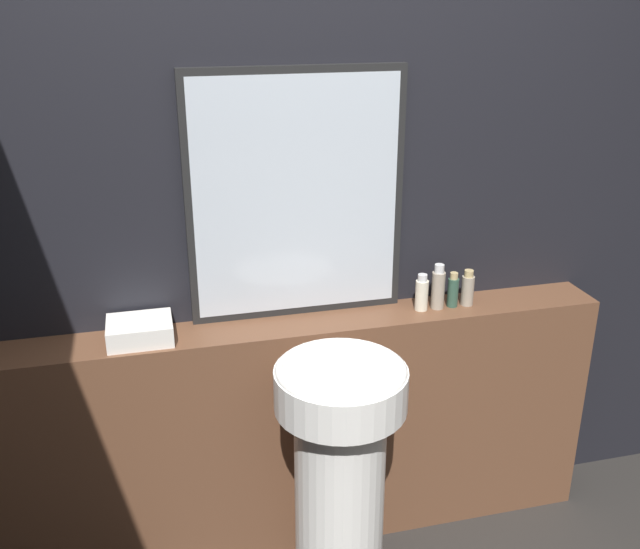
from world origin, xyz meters
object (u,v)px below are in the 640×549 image
object	(u,v)px
mirror	(297,197)
conditioner_bottle	(438,288)
pedestal_sink	(340,476)
towel_stack	(140,331)
shampoo_bottle	(422,293)
body_wash_bottle	(468,289)
lotion_bottle	(453,291)

from	to	relation	value
mirror	conditioner_bottle	world-z (taller)	mirror
pedestal_sink	towel_stack	distance (m)	0.81
towel_stack	shampoo_bottle	bearing A→B (deg)	0.00
body_wash_bottle	lotion_bottle	bearing A→B (deg)	180.00
mirror	lotion_bottle	bearing A→B (deg)	-8.62
conditioner_bottle	lotion_bottle	size ratio (longest dim) A/B	1.28
mirror	towel_stack	distance (m)	0.69
conditioner_bottle	lotion_bottle	distance (m)	0.06
pedestal_sink	lotion_bottle	xyz separation A→B (m)	(0.53, 0.37, 0.45)
pedestal_sink	conditioner_bottle	bearing A→B (deg)	37.99
pedestal_sink	shampoo_bottle	size ratio (longest dim) A/B	6.78
conditioner_bottle	mirror	bearing A→B (deg)	170.38
shampoo_bottle	body_wash_bottle	xyz separation A→B (m)	(0.18, 0.00, -0.00)
pedestal_sink	lotion_bottle	distance (m)	0.79
pedestal_sink	lotion_bottle	bearing A→B (deg)	34.73
towel_stack	body_wash_bottle	distance (m)	1.18
shampoo_bottle	conditioner_bottle	world-z (taller)	conditioner_bottle
mirror	conditioner_bottle	bearing A→B (deg)	-9.62
mirror	conditioner_bottle	distance (m)	0.62
pedestal_sink	body_wash_bottle	distance (m)	0.83
conditioner_bottle	towel_stack	bearing A→B (deg)	180.00
towel_stack	conditioner_bottle	bearing A→B (deg)	0.00
pedestal_sink	body_wash_bottle	bearing A→B (deg)	31.98
lotion_bottle	conditioner_bottle	bearing A→B (deg)	180.00
body_wash_bottle	conditioner_bottle	bearing A→B (deg)	180.00
mirror	shampoo_bottle	bearing A→B (deg)	-10.96
shampoo_bottle	lotion_bottle	world-z (taller)	shampoo_bottle
conditioner_bottle	body_wash_bottle	xyz separation A→B (m)	(0.12, 0.00, -0.02)
mirror	lotion_bottle	world-z (taller)	mirror
towel_stack	lotion_bottle	bearing A→B (deg)	0.00
conditioner_bottle	shampoo_bottle	bearing A→B (deg)	180.00
shampoo_bottle	pedestal_sink	bearing A→B (deg)	-137.96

